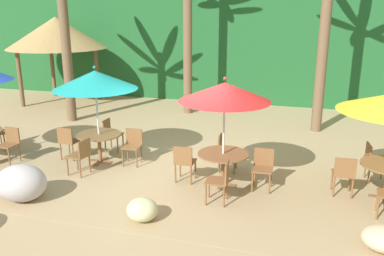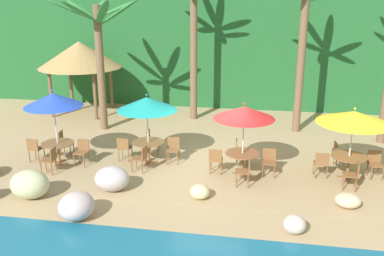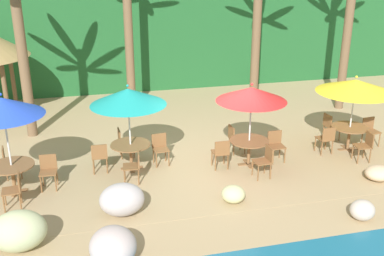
{
  "view_description": "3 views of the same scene",
  "coord_description": "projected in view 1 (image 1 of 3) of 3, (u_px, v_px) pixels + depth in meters",
  "views": [
    {
      "loc": [
        2.66,
        -8.25,
        3.73
      ],
      "look_at": [
        0.23,
        0.2,
        1.13
      ],
      "focal_mm": 37.91,
      "sensor_mm": 36.0,
      "label": 1
    },
    {
      "loc": [
        1.6,
        -13.13,
        5.72
      ],
      "look_at": [
        -0.7,
        0.39,
        1.29
      ],
      "focal_mm": 40.26,
      "sensor_mm": 36.0,
      "label": 2
    },
    {
      "loc": [
        -3.35,
        -11.42,
        5.66
      ],
      "look_at": [
        -0.51,
        0.21,
        1.09
      ],
      "focal_mm": 43.34,
      "sensor_mm": 36.0,
      "label": 3
    }
  ],
  "objects": [
    {
      "name": "chair_red_seaward",
      "position": [
        263.0,
        166.0,
        8.61
      ],
      "size": [
        0.42,
        0.43,
        0.87
      ],
      "color": "brown",
      "rests_on": "ground"
    },
    {
      "name": "dining_table_red",
      "position": [
        223.0,
        159.0,
        8.72
      ],
      "size": [
        1.1,
        1.1,
        0.74
      ],
      "color": "brown",
      "rests_on": "ground"
    },
    {
      "name": "chair_yellow_left",
      "position": [
        344.0,
        173.0,
        8.23
      ],
      "size": [
        0.45,
        0.45,
        0.87
      ],
      "color": "brown",
      "rests_on": "ground"
    },
    {
      "name": "umbrella_red",
      "position": [
        225.0,
        92.0,
        8.31
      ],
      "size": [
        1.93,
        1.93,
        2.39
      ],
      "color": "silver",
      "rests_on": "ground"
    },
    {
      "name": "chair_red_right",
      "position": [
        221.0,
        179.0,
        7.94
      ],
      "size": [
        0.45,
        0.44,
        0.87
      ],
      "color": "brown",
      "rests_on": "ground"
    },
    {
      "name": "terrace_deck",
      "position": [
        180.0,
        176.0,
        9.36
      ],
      "size": [
        18.0,
        5.2,
        0.01
      ],
      "color": "tan",
      "rests_on": "ground"
    },
    {
      "name": "ground_plane",
      "position": [
        180.0,
        176.0,
        9.36
      ],
      "size": [
        120.0,
        120.0,
        0.0
      ],
      "primitive_type": "plane",
      "color": "tan"
    },
    {
      "name": "palm_tree_nearest",
      "position": [
        62.0,
        6.0,
        12.95
      ],
      "size": [
        3.53,
        3.65,
        5.42
      ],
      "color": "brown",
      "rests_on": "ground"
    },
    {
      "name": "umbrella_teal",
      "position": [
        95.0,
        80.0,
        9.65
      ],
      "size": [
        2.04,
        2.04,
        2.43
      ],
      "color": "silver",
      "rests_on": "ground"
    },
    {
      "name": "chair_yellow_inland",
      "position": [
        373.0,
        160.0,
        8.95
      ],
      "size": [
        0.47,
        0.46,
        0.87
      ],
      "color": "brown",
      "rests_on": "ground"
    },
    {
      "name": "palapa_hut",
      "position": [
        56.0,
        33.0,
        15.96
      ],
      "size": [
        3.91,
        3.91,
        3.42
      ],
      "color": "brown",
      "rests_on": "ground"
    },
    {
      "name": "dining_table_teal",
      "position": [
        99.0,
        139.0,
        10.07
      ],
      "size": [
        1.1,
        1.1,
        0.74
      ],
      "color": "brown",
      "rests_on": "ground"
    },
    {
      "name": "chair_teal_left",
      "position": [
        68.0,
        140.0,
        10.27
      ],
      "size": [
        0.43,
        0.44,
        0.87
      ],
      "color": "brown",
      "rests_on": "ground"
    },
    {
      "name": "chair_blue_seaward",
      "position": [
        10.0,
        142.0,
        10.12
      ],
      "size": [
        0.45,
        0.45,
        0.87
      ],
      "color": "brown",
      "rests_on": "ground"
    },
    {
      "name": "chair_teal_inland",
      "position": [
        111.0,
        133.0,
        10.91
      ],
      "size": [
        0.44,
        0.44,
        0.87
      ],
      "color": "brown",
      "rests_on": "ground"
    },
    {
      "name": "chair_teal_seaward",
      "position": [
        133.0,
        144.0,
        10.01
      ],
      "size": [
        0.45,
        0.46,
        0.87
      ],
      "color": "brown",
      "rests_on": "ground"
    },
    {
      "name": "chair_teal_right",
      "position": [
        81.0,
        154.0,
        9.31
      ],
      "size": [
        0.47,
        0.46,
        0.87
      ],
      "color": "brown",
      "rests_on": "ground"
    },
    {
      "name": "chair_red_left",
      "position": [
        184.0,
        161.0,
        8.89
      ],
      "size": [
        0.42,
        0.43,
        0.87
      ],
      "color": "brown",
      "rests_on": "ground"
    },
    {
      "name": "foliage_backdrop",
      "position": [
        245.0,
        27.0,
        16.8
      ],
      "size": [
        28.0,
        2.4,
        6.0
      ],
      "color": "#1E5628",
      "rests_on": "ground"
    },
    {
      "name": "chair_red_inland",
      "position": [
        224.0,
        150.0,
        9.57
      ],
      "size": [
        0.45,
        0.45,
        0.87
      ],
      "color": "brown",
      "rests_on": "ground"
    }
  ]
}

